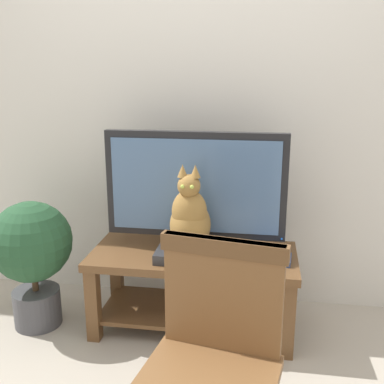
% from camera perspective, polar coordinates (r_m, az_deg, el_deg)
% --- Properties ---
extents(back_wall, '(7.00, 0.12, 2.80)m').
position_cam_1_polar(back_wall, '(2.85, 1.23, 13.81)').
color(back_wall, silver).
rests_on(back_wall, ground).
extents(tv_stand, '(1.15, 0.52, 0.47)m').
position_cam_1_polar(tv_stand, '(2.65, 0.17, -10.54)').
color(tv_stand, brown).
rests_on(tv_stand, ground).
extents(tv, '(1.01, 0.20, 0.67)m').
position_cam_1_polar(tv, '(2.53, 0.39, 0.40)').
color(tv, black).
rests_on(tv, tv_stand).
extents(media_box, '(0.36, 0.29, 0.05)m').
position_cam_1_polar(media_box, '(2.52, -0.21, -7.58)').
color(media_box, '#2D2D30').
rests_on(media_box, tv_stand).
extents(cat, '(0.22, 0.31, 0.47)m').
position_cam_1_polar(cat, '(2.43, -0.25, -3.24)').
color(cat, olive).
rests_on(cat, media_box).
extents(wooden_chair, '(0.52, 0.52, 0.91)m').
position_cam_1_polar(wooden_chair, '(1.63, 2.55, -19.67)').
color(wooden_chair, brown).
rests_on(wooden_chair, ground).
extents(book_stack, '(0.23, 0.17, 0.07)m').
position_cam_1_polar(book_stack, '(2.52, 9.70, -7.68)').
color(book_stack, '#33477A').
rests_on(book_stack, tv_stand).
extents(potted_plant, '(0.46, 0.46, 0.75)m').
position_cam_1_polar(potted_plant, '(2.77, -19.37, -7.04)').
color(potted_plant, '#47474C').
rests_on(potted_plant, ground).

